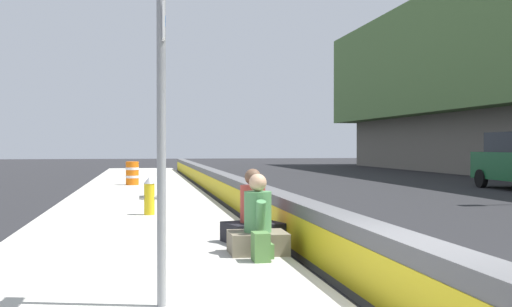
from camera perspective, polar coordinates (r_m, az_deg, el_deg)
The scene contains 7 objects.
jersey_barrier at distance 6.23m, azimuth 14.31°, elevation -11.44°, with size 76.00×0.45×0.85m.
route_sign_post at distance 6.32m, azimuth -8.52°, elevation 5.04°, with size 0.44×0.09×3.60m.
fire_hydrant at distance 14.77m, azimuth -9.62°, elevation -3.75°, with size 0.26×0.46×0.88m.
seated_person_foreground at distance 9.39m, azimuth 0.16°, elevation -6.78°, with size 0.75×0.86×1.18m.
seated_person_middle at distance 10.46m, azimuth -0.29°, elevation -5.96°, with size 0.95×1.04×1.21m.
backpack at distance 8.78m, azimuth 0.50°, elevation -8.46°, with size 0.32×0.28×0.40m.
construction_barrel at distance 26.14m, azimuth -11.12°, elevation -1.75°, with size 0.54×0.54×0.95m.
Camera 1 is at (-5.54, 2.54, 1.73)m, focal length 44.27 mm.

